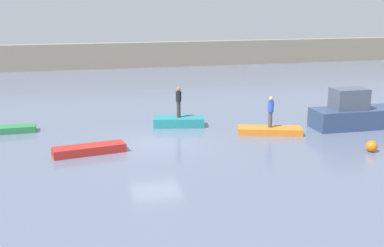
{
  "coord_description": "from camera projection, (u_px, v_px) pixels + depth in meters",
  "views": [
    {
      "loc": [
        -3.93,
        -23.0,
        6.96
      ],
      "look_at": [
        2.27,
        1.46,
        0.58
      ],
      "focal_mm": 45.4,
      "sensor_mm": 36.0,
      "label": 1
    }
  ],
  "objects": [
    {
      "name": "ground_plane",
      "position": [
        155.0,
        144.0,
        24.26
      ],
      "size": [
        120.0,
        120.0,
        0.0
      ],
      "primitive_type": "plane",
      "color": "slate"
    },
    {
      "name": "embankment_wall",
      "position": [
        107.0,
        56.0,
        51.48
      ],
      "size": [
        80.0,
        1.2,
        2.68
      ],
      "primitive_type": "cube",
      "color": "gray",
      "rests_on": "ground_plane"
    },
    {
      "name": "motorboat",
      "position": [
        362.0,
        114.0,
        27.46
      ],
      "size": [
        6.19,
        1.96,
        2.26
      ],
      "color": "#33476B",
      "rests_on": "ground_plane"
    },
    {
      "name": "rowboat_green",
      "position": [
        3.0,
        130.0,
        26.32
      ],
      "size": [
        3.44,
        1.04,
        0.36
      ],
      "primitive_type": "cube",
      "rotation": [
        0.0,
        0.0,
        0.03
      ],
      "color": "#2D7F47",
      "rests_on": "ground_plane"
    },
    {
      "name": "rowboat_red",
      "position": [
        89.0,
        149.0,
        22.76
      ],
      "size": [
        3.46,
        1.46,
        0.4
      ],
      "primitive_type": "cube",
      "rotation": [
        0.0,
        0.0,
        0.17
      ],
      "color": "red",
      "rests_on": "ground_plane"
    },
    {
      "name": "rowboat_teal",
      "position": [
        179.0,
        122.0,
        27.76
      ],
      "size": [
        3.04,
        1.74,
        0.52
      ],
      "primitive_type": "cube",
      "rotation": [
        0.0,
        0.0,
        -0.21
      ],
      "color": "teal",
      "rests_on": "ground_plane"
    },
    {
      "name": "rowboat_orange",
      "position": [
        270.0,
        131.0,
        26.15
      ],
      "size": [
        3.59,
        2.07,
        0.36
      ],
      "primitive_type": "cube",
      "rotation": [
        0.0,
        0.0,
        -0.31
      ],
      "color": "orange",
      "rests_on": "ground_plane"
    },
    {
      "name": "person_dark_shirt",
      "position": [
        179.0,
        101.0,
        27.46
      ],
      "size": [
        0.32,
        0.32,
        1.74
      ],
      "color": "#38332D",
      "rests_on": "rowboat_teal"
    },
    {
      "name": "person_blue_shirt",
      "position": [
        271.0,
        110.0,
        25.88
      ],
      "size": [
        0.32,
        0.32,
        1.69
      ],
      "color": "#4C4C56",
      "rests_on": "rowboat_orange"
    },
    {
      "name": "mooring_buoy",
      "position": [
        372.0,
        146.0,
        23.03
      ],
      "size": [
        0.55,
        0.55,
        0.55
      ],
      "primitive_type": "sphere",
      "color": "orange",
      "rests_on": "ground_plane"
    }
  ]
}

